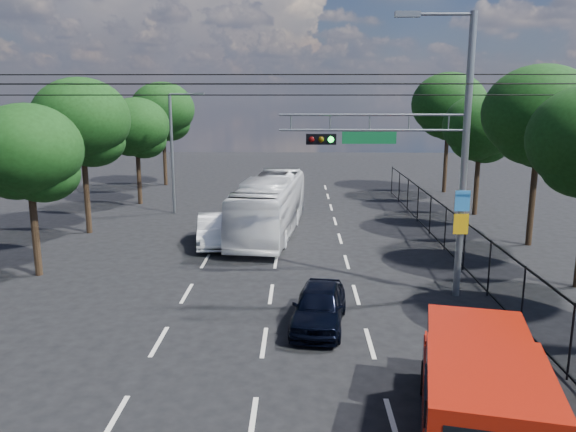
{
  "coord_description": "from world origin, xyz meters",
  "views": [
    {
      "loc": [
        0.98,
        -10.82,
        6.82
      ],
      "look_at": [
        0.6,
        8.12,
        2.8
      ],
      "focal_mm": 35.0,
      "sensor_mm": 36.0,
      "label": 1
    }
  ],
  "objects_px": {
    "signal_mast": "(429,146)",
    "white_bus": "(270,206)",
    "red_pickup": "(480,393)",
    "navy_hatchback": "(319,306)",
    "white_van": "(214,230)"
  },
  "relations": [
    {
      "from": "white_bus",
      "to": "white_van",
      "type": "distance_m",
      "value": 3.39
    },
    {
      "from": "signal_mast",
      "to": "navy_hatchback",
      "type": "distance_m",
      "value": 6.52
    },
    {
      "from": "signal_mast",
      "to": "white_bus",
      "type": "bearing_deg",
      "value": 123.04
    },
    {
      "from": "white_bus",
      "to": "white_van",
      "type": "relative_size",
      "value": 2.42
    },
    {
      "from": "navy_hatchback",
      "to": "white_bus",
      "type": "xyz_separation_m",
      "value": [
        -2.1,
        11.68,
        0.81
      ]
    },
    {
      "from": "navy_hatchback",
      "to": "red_pickup",
      "type": "bearing_deg",
      "value": -56.17
    },
    {
      "from": "signal_mast",
      "to": "navy_hatchback",
      "type": "bearing_deg",
      "value": -143.07
    },
    {
      "from": "signal_mast",
      "to": "navy_hatchback",
      "type": "height_order",
      "value": "signal_mast"
    },
    {
      "from": "white_bus",
      "to": "white_van",
      "type": "bearing_deg",
      "value": -132.65
    },
    {
      "from": "signal_mast",
      "to": "red_pickup",
      "type": "height_order",
      "value": "signal_mast"
    },
    {
      "from": "red_pickup",
      "to": "navy_hatchback",
      "type": "distance_m",
      "value": 6.69
    },
    {
      "from": "white_bus",
      "to": "red_pickup",
      "type": "bearing_deg",
      "value": -67.84
    },
    {
      "from": "red_pickup",
      "to": "navy_hatchback",
      "type": "height_order",
      "value": "red_pickup"
    },
    {
      "from": "red_pickup",
      "to": "navy_hatchback",
      "type": "bearing_deg",
      "value": 116.12
    },
    {
      "from": "signal_mast",
      "to": "white_bus",
      "type": "relative_size",
      "value": 0.91
    }
  ]
}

